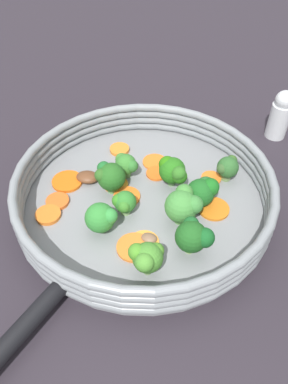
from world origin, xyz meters
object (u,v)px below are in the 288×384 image
object	(u,v)px
carrot_slice_2	(211,178)
carrot_slice_11	(127,196)
broccoli_floret_2	(147,257)
broccoli_floret_9	(193,236)
salt_shaker	(280,115)
carrot_slice_5	(144,242)
broccoli_floret_3	(204,191)
broccoli_floret_5	(124,202)
broccoli_floret_7	(228,167)
broccoli_floret_0	(110,176)
carrot_slice_7	(58,201)
broccoli_floret_4	(102,218)
mushroom_piece_0	(149,238)
carrot_slice_9	(134,247)
carrot_slice_10	(155,162)
mushroom_piece_1	(87,177)
carrot_slice_0	(156,173)
carrot_slice_1	(67,181)
broccoli_floret_6	(126,164)
carrot_slice_8	(120,149)
broccoli_floret_1	(174,172)
carrot_slice_4	(214,209)
skillet	(144,202)
carrot_slice_6	(116,185)
broccoli_floret_8	(183,205)
carrot_slice_3	(48,215)

from	to	relation	value
carrot_slice_2	carrot_slice_11	size ratio (longest dim) A/B	0.78
broccoli_floret_2	broccoli_floret_9	world-z (taller)	same
salt_shaker	carrot_slice_5	bearing A→B (deg)	-80.56
broccoli_floret_3	broccoli_floret_5	bearing A→B (deg)	-117.66
broccoli_floret_7	broccoli_floret_0	bearing A→B (deg)	-118.77
carrot_slice_7	broccoli_floret_4	bearing A→B (deg)	16.40
mushroom_piece_0	carrot_slice_7	bearing A→B (deg)	-154.93
carrot_slice_7	broccoli_floret_2	world-z (taller)	broccoli_floret_2
carrot_slice_9	broccoli_floret_4	bearing A→B (deg)	-162.97
carrot_slice_9	broccoli_floret_9	world-z (taller)	broccoli_floret_9
carrot_slice_10	broccoli_floret_9	bearing A→B (deg)	-23.48
broccoli_floret_0	mushroom_piece_1	xyz separation A→B (m)	(-0.04, -0.02, -0.02)
carrot_slice_2	salt_shaker	size ratio (longest dim) A/B	0.35
carrot_slice_5	mushroom_piece_1	world-z (taller)	mushroom_piece_1
mushroom_piece_1	broccoli_floret_9	bearing A→B (deg)	10.72
broccoli_floret_7	carrot_slice_0	bearing A→B (deg)	-132.36
carrot_slice_1	carrot_slice_9	bearing A→B (deg)	2.73
carrot_slice_2	broccoli_floret_6	world-z (taller)	broccoli_floret_6
carrot_slice_8	carrot_slice_9	size ratio (longest dim) A/B	0.71
carrot_slice_9	carrot_slice_11	xyz separation A→B (m)	(-0.08, 0.05, -0.00)
broccoli_floret_1	broccoli_floret_6	size ratio (longest dim) A/B	1.23
carrot_slice_10	broccoli_floret_2	bearing A→B (deg)	-41.28
carrot_slice_0	carrot_slice_4	world-z (taller)	same
carrot_slice_1	carrot_slice_4	distance (m)	0.22
carrot_slice_10	broccoli_floret_5	world-z (taller)	broccoli_floret_5
carrot_slice_0	broccoli_floret_6	size ratio (longest dim) A/B	0.77
skillet	carrot_slice_4	world-z (taller)	carrot_slice_4
carrot_slice_5	carrot_slice_6	distance (m)	0.12
broccoli_floret_6	broccoli_floret_3	bearing A→B (deg)	24.18
broccoli_floret_8	carrot_slice_4	bearing A→B (deg)	75.24
carrot_slice_6	broccoli_floret_4	bearing A→B (deg)	-45.35
broccoli_floret_0	broccoli_floret_7	size ratio (longest dim) A/B	1.23
broccoli_floret_1	broccoli_floret_3	xyz separation A→B (m)	(0.05, 0.01, -0.00)
carrot_slice_4	mushroom_piece_0	world-z (taller)	mushroom_piece_0
broccoli_floret_5	carrot_slice_8	bearing A→B (deg)	148.04
carrot_slice_2	broccoli_floret_4	bearing A→B (deg)	-94.56
broccoli_floret_2	broccoli_floret_1	bearing A→B (deg)	127.72
carrot_slice_11	broccoli_floret_6	distance (m)	0.05
skillet	broccoli_floret_4	size ratio (longest dim) A/B	7.81
carrot_slice_3	carrot_slice_0	bearing A→B (deg)	82.27
skillet	broccoli_floret_7	size ratio (longest dim) A/B	8.93
broccoli_floret_6	carrot_slice_1	bearing A→B (deg)	-116.87
carrot_slice_1	broccoli_floret_9	distance (m)	0.22
skillet	carrot_slice_0	bearing A→B (deg)	122.93
carrot_slice_0	carrot_slice_8	distance (m)	0.08
broccoli_floret_1	broccoli_floret_6	bearing A→B (deg)	-146.42
carrot_slice_6	broccoli_floret_6	bearing A→B (deg)	109.17
carrot_slice_2	carrot_slice_7	world-z (taller)	carrot_slice_7
skillet	carrot_slice_10	distance (m)	0.08
carrot_slice_0	broccoli_floret_3	xyz separation A→B (m)	(0.09, 0.01, 0.02)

